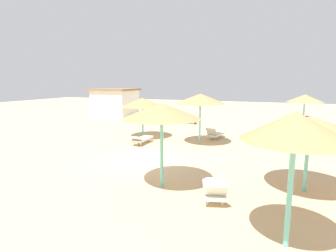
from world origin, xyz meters
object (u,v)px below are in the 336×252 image
object	(u,v)px
lounger_4	(141,139)
parasol_4	(142,102)
parasol_3	(310,124)
bench_1	(189,120)
parasol_5	(295,127)
lounger_0	(302,127)
parasol_1	(200,99)
parasol_0	(305,99)
beach_cabana	(115,102)
lounger_2	(214,189)
parasol_2	(162,111)
bench_0	(168,117)
lounger_1	(216,134)

from	to	relation	value
lounger_4	parasol_4	bearing A→B (deg)	113.68
parasol_3	bench_1	xyz separation A→B (m)	(-7.77, 12.60, -1.98)
parasol_4	bench_1	size ratio (longest dim) A/B	1.89
parasol_5	lounger_0	size ratio (longest dim) A/B	1.67
parasol_1	lounger_0	distance (m)	9.34
parasol_1	lounger_0	world-z (taller)	parasol_1
parasol_1	lounger_0	bearing A→B (deg)	46.78
parasol_0	beach_cabana	xyz separation A→B (m)	(-17.95, 5.35, -1.05)
parasol_3	parasol_5	world-z (taller)	parasol_5
lounger_4	beach_cabana	size ratio (longest dim) A/B	0.45
parasol_3	lounger_2	size ratio (longest dim) A/B	1.55
parasol_5	lounger_2	bearing A→B (deg)	137.25
parasol_2	bench_1	size ratio (longest dim) A/B	1.93
parasol_2	lounger_2	size ratio (longest dim) A/B	1.52
bench_1	beach_cabana	bearing A→B (deg)	163.68
lounger_0	beach_cabana	bearing A→B (deg)	170.12
lounger_2	bench_1	size ratio (longest dim) A/B	1.27
lounger_2	bench_0	distance (m)	16.95
lounger_1	lounger_4	bearing A→B (deg)	-141.11
parasol_4	bench_0	world-z (taller)	parasol_4
lounger_4	lounger_2	bearing A→B (deg)	-46.69
parasol_1	lounger_2	bearing A→B (deg)	-72.35
parasol_1	parasol_4	bearing A→B (deg)	175.15
parasol_1	lounger_2	world-z (taller)	parasol_1
parasol_4	beach_cabana	world-z (taller)	beach_cabana
parasol_2	beach_cabana	size ratio (longest dim) A/B	0.69
lounger_4	bench_0	bearing A→B (deg)	101.40
lounger_0	bench_0	bearing A→B (deg)	172.75
lounger_0	lounger_2	bearing A→B (deg)	-105.71
parasol_3	parasol_5	xyz separation A→B (m)	(-0.75, -3.52, 0.42)
lounger_1	parasol_5	bearing A→B (deg)	-71.26
parasol_0	parasol_2	size ratio (longest dim) A/B	0.96
parasol_0	parasol_3	size ratio (longest dim) A/B	0.94
lounger_2	bench_0	bearing A→B (deg)	115.92
parasol_2	lounger_2	distance (m)	3.08
parasol_0	beach_cabana	distance (m)	18.76
lounger_2	bench_0	xyz separation A→B (m)	(-7.41, 15.24, 0.02)
parasol_4	beach_cabana	distance (m)	12.37
parasol_4	lounger_0	world-z (taller)	parasol_4
parasol_0	lounger_4	bearing A→B (deg)	-147.94
lounger_1	lounger_4	size ratio (longest dim) A/B	1.01
parasol_1	parasol_3	bearing A→B (deg)	-47.72
parasol_5	bench_0	bearing A→B (deg)	118.85
lounger_0	beach_cabana	world-z (taller)	beach_cabana
parasol_2	lounger_4	xyz separation A→B (m)	(-3.59, 5.50, -2.39)
lounger_0	bench_0	size ratio (longest dim) A/B	1.21
parasol_2	bench_0	world-z (taller)	parasol_2
lounger_1	parasol_2	bearing A→B (deg)	-91.79
lounger_2	lounger_4	distance (m)	8.04
lounger_0	parasol_0	bearing A→B (deg)	-94.94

